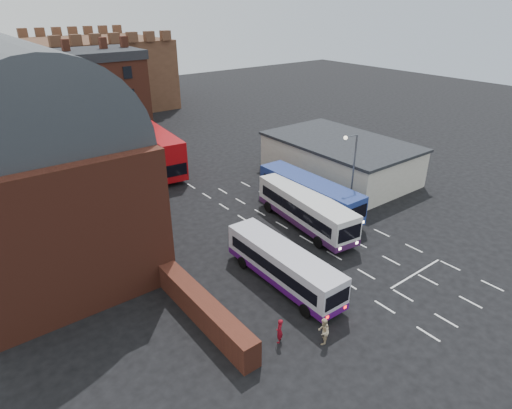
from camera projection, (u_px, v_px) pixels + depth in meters
ground at (340, 279)px, 31.14m from camera, size 180.00×180.00×0.00m
railway_station at (20, 148)px, 34.32m from camera, size 12.00×28.00×16.00m
forecourt_wall at (204, 311)px, 26.58m from camera, size 1.20×10.00×1.80m
cream_building at (339, 158)px, 48.45m from camera, size 10.40×16.40×4.25m
brick_terrace at (61, 104)px, 58.32m from camera, size 22.00×10.00×11.00m
castle_keep at (97, 73)px, 78.99m from camera, size 22.00×22.00×12.00m
bus_white_outbound at (283, 263)px, 29.98m from camera, size 2.69×10.30×2.80m
bus_white_inbound at (305, 207)px, 37.65m from camera, size 3.90×11.57×3.10m
bus_blue at (309, 192)px, 40.44m from camera, size 2.98×11.70×3.19m
bus_red_double at (157, 150)px, 49.86m from camera, size 3.93×12.09×4.75m
street_lamp at (352, 167)px, 38.46m from camera, size 1.59×0.38×7.82m
pedestrian_red at (279, 331)px, 25.09m from camera, size 0.71×0.66×1.62m
pedestrian_beige at (323, 331)px, 24.99m from camera, size 1.07×1.01×1.73m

